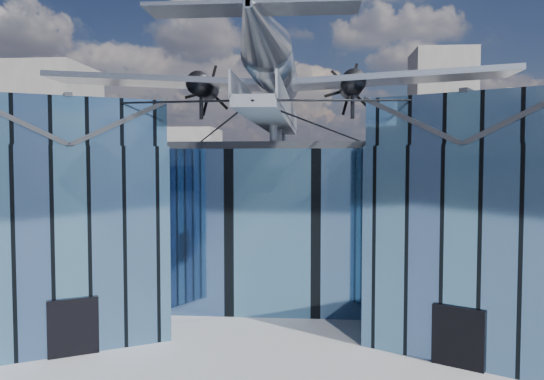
{
  "coord_description": "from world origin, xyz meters",
  "views": [
    {
      "loc": [
        2.39,
        -27.22,
        8.74
      ],
      "look_at": [
        0.0,
        2.0,
        7.2
      ],
      "focal_mm": 35.0,
      "sensor_mm": 36.0,
      "label": 1
    }
  ],
  "objects": [
    {
      "name": "ground_plane",
      "position": [
        0.0,
        0.0,
        0.0
      ],
      "size": [
        120.0,
        120.0,
        0.0
      ],
      "primitive_type": "plane",
      "color": "gray"
    },
    {
      "name": "museum",
      "position": [
        0.0,
        5.82,
        5.54
      ],
      "size": [
        32.88,
        24.5,
        17.6
      ],
      "color": "teal",
      "rests_on": "ground"
    },
    {
      "name": "bg_towers",
      "position": [
        1.45,
        50.49,
        10.01
      ],
      "size": [
        77.0,
        24.5,
        26.0
      ],
      "color": "gray",
      "rests_on": "ground"
    }
  ]
}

